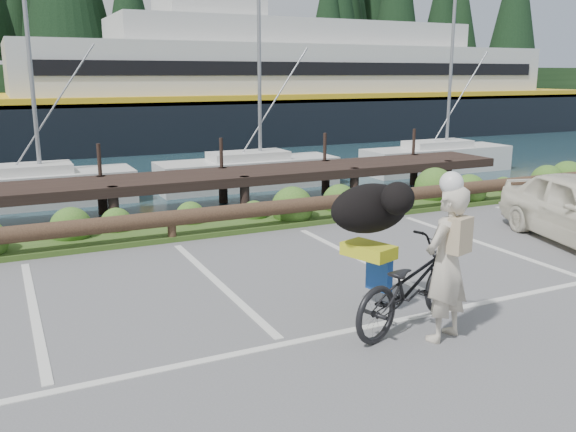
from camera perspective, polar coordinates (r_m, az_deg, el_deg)
The scene contains 7 objects.
ground at distance 7.65m, azimuth -1.59°, elevation -10.76°, with size 72.00×72.00×0.00m, color #5B5B5E.
harbor_backdrop at distance 84.93m, azimuth -23.78°, elevation 9.98°, with size 170.00×160.00×30.00m.
vegetation_strip at distance 12.41m, azimuth -11.62°, elevation -1.34°, with size 34.00×1.60×0.10m, color #3D5B21.
log_rail at distance 11.77m, azimuth -10.76°, elevation -2.35°, with size 32.00×0.30×0.60m, color #443021, non-canonical shape.
bicycle at distance 7.74m, azimuth 11.37°, elevation -6.36°, with size 0.73×2.08×1.09m, color black.
cyclist at distance 7.37m, azimuth 14.61°, elevation -4.35°, with size 0.68×0.45×1.87m, color beige.
dog at distance 7.89m, azimuth 7.68°, elevation 0.71°, with size 1.11×0.54×0.64m, color black.
Camera 1 is at (-2.83, -6.39, 3.10)m, focal length 38.00 mm.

